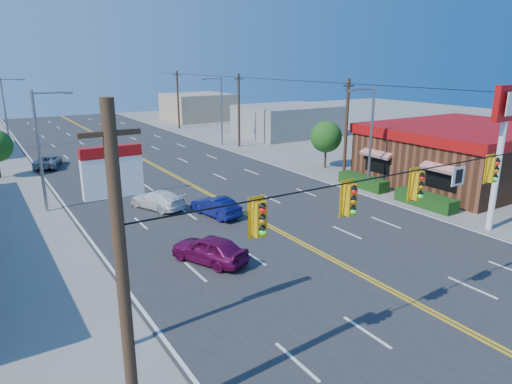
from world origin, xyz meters
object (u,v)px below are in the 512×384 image
kfc_pylon (503,129)px  pizza_hut_sign (116,207)px  kfc (464,153)px  car_silver (48,162)px  signal_span (435,195)px  car_magenta (209,250)px  car_white (157,200)px  car_blue (216,207)px

kfc_pylon → pizza_hut_sign: size_ratio=1.24×
kfc → kfc_pylon: size_ratio=1.92×
car_silver → signal_span: bearing=121.6°
pizza_hut_sign → car_magenta: pizza_hut_sign is taller
pizza_hut_sign → car_magenta: (5.60, 4.67, -4.49)m
signal_span → car_silver: signal_span is taller
car_white → kfc_pylon: bearing=115.6°
car_blue → car_magenta: bearing=49.6°
car_blue → kfc: bearing=162.0°
kfc_pylon → car_blue: (-12.86, 10.84, -5.41)m
kfc_pylon → car_white: kfc_pylon is taller
car_blue → signal_span: bearing=86.1°
pizza_hut_sign → car_white: size_ratio=1.59×
kfc → car_blue: size_ratio=4.23×
kfc_pylon → car_magenta: (-16.40, 4.67, -5.35)m
kfc_pylon → car_silver: 37.90m
kfc → car_white: (-24.42, 6.35, -1.76)m
kfc → car_magenta: bearing=-172.5°
kfc → pizza_hut_sign: pizza_hut_sign is taller
car_magenta → car_silver: bearing=-107.5°
car_silver → kfc: bearing=158.3°
signal_span → pizza_hut_sign: signal_span is taller
kfc_pylon → car_white: (-15.52, 14.35, -5.42)m
pizza_hut_sign → kfc: bearing=14.5°
pizza_hut_sign → car_silver: 32.24m
signal_span → pizza_hut_sign: (-10.88, 4.00, 0.30)m
signal_span → car_blue: (-1.74, 14.84, -4.25)m
signal_span → car_magenta: signal_span is taller
car_magenta → car_silver: size_ratio=0.92×
car_magenta → car_blue: bearing=-144.5°
car_blue → car_silver: size_ratio=0.86×
kfc_pylon → car_blue: bearing=139.9°
kfc → signal_span: bearing=-149.1°
kfc_pylon → car_silver: (-19.83, 31.84, -5.42)m
signal_span → kfc_pylon: 11.87m
kfc_pylon → car_magenta: bearing=164.1°
signal_span → car_magenta: bearing=121.4°
car_silver → car_blue: bearing=126.3°
kfc_pylon → car_white: bearing=137.2°
signal_span → car_blue: 15.54m
kfc → pizza_hut_sign: (-30.90, -8.00, 2.80)m
kfc_pylon → pizza_hut_sign: (-22.00, 0.00, -0.86)m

